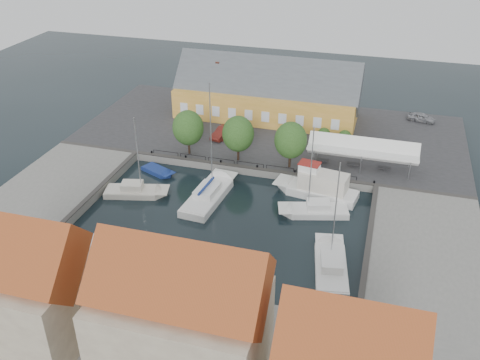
# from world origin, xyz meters

# --- Properties ---
(ground) EXTENTS (140.00, 140.00, 0.00)m
(ground) POSITION_xyz_m (0.00, 0.00, 0.00)
(ground) COLOR black
(ground) RESTS_ON ground
(north_quay) EXTENTS (56.00, 26.00, 1.00)m
(north_quay) POSITION_xyz_m (0.00, 23.00, 0.50)
(north_quay) COLOR #2D2D30
(north_quay) RESTS_ON ground
(west_quay) EXTENTS (12.00, 24.00, 1.00)m
(west_quay) POSITION_xyz_m (-22.00, -2.00, 0.50)
(west_quay) COLOR slate
(west_quay) RESTS_ON ground
(east_quay) EXTENTS (12.00, 24.00, 1.00)m
(east_quay) POSITION_xyz_m (22.00, -2.00, 0.50)
(east_quay) COLOR slate
(east_quay) RESTS_ON ground
(south_bank) EXTENTS (56.00, 14.00, 1.00)m
(south_bank) POSITION_xyz_m (0.00, -21.00, 0.50)
(south_bank) COLOR slate
(south_bank) RESTS_ON ground
(quay_edge_fittings) EXTENTS (56.00, 24.72, 0.40)m
(quay_edge_fittings) POSITION_xyz_m (0.02, 4.75, 1.06)
(quay_edge_fittings) COLOR #383533
(quay_edge_fittings) RESTS_ON north_quay
(warehouse) EXTENTS (28.56, 14.00, 9.55)m
(warehouse) POSITION_xyz_m (-2.60, 28.36, 4.43)
(warehouse) COLOR gold
(warehouse) RESTS_ON north_quay
(tent_canopy) EXTENTS (14.00, 4.00, 2.83)m
(tent_canopy) POSITION_xyz_m (14.00, 14.50, 3.68)
(tent_canopy) COLOR white
(tent_canopy) RESTS_ON north_quay
(quay_trees) EXTENTS (18.20, 4.20, 6.30)m
(quay_trees) POSITION_xyz_m (-2.00, 12.00, 4.88)
(quay_trees) COLOR black
(quay_trees) RESTS_ON north_quay
(car_silver) EXTENTS (4.47, 2.54, 1.44)m
(car_silver) POSITION_xyz_m (21.63, 32.55, 1.72)
(car_silver) COLOR #94959B
(car_silver) RESTS_ON north_quay
(car_red) EXTENTS (2.79, 4.99, 1.56)m
(car_red) POSITION_xyz_m (-6.19, 18.46, 1.78)
(car_red) COLOR #5D1B15
(car_red) RESTS_ON north_quay
(center_sailboat) EXTENTS (4.17, 11.37, 14.95)m
(center_sailboat) POSITION_xyz_m (-3.09, 3.05, 0.36)
(center_sailboat) COLOR white
(center_sailboat) RESTS_ON ground
(trawler) EXTENTS (10.71, 4.65, 5.00)m
(trawler) POSITION_xyz_m (9.59, 7.50, 1.02)
(trawler) COLOR white
(trawler) RESTS_ON ground
(east_boat_a) EXTENTS (8.47, 4.77, 11.55)m
(east_boat_a) POSITION_xyz_m (9.85, 3.35, 0.26)
(east_boat_a) COLOR white
(east_boat_a) RESTS_ON ground
(east_boat_c) EXTENTS (4.63, 9.90, 12.08)m
(east_boat_c) POSITION_xyz_m (12.98, -6.31, 0.26)
(east_boat_c) COLOR white
(east_boat_c) RESTS_ON ground
(west_boat_b) EXTENTS (8.19, 4.48, 10.81)m
(west_boat_b) POSITION_xyz_m (-12.14, 1.48, 0.26)
(west_boat_b) COLOR beige
(west_boat_b) RESTS_ON ground
(launch_sw) EXTENTS (5.74, 2.33, 0.98)m
(launch_sw) POSITION_xyz_m (-11.99, -9.14, 0.09)
(launch_sw) COLOR white
(launch_sw) RESTS_ON ground
(launch_nw) EXTENTS (5.15, 3.69, 0.88)m
(launch_nw) POSITION_xyz_m (-11.79, 7.48, 0.09)
(launch_nw) COLOR navy
(launch_nw) RESTS_ON ground
(townhouses) EXTENTS (36.30, 8.50, 12.00)m
(townhouses) POSITION_xyz_m (1.93, -23.24, 5.82)
(townhouses) COLOR beige
(townhouses) RESTS_ON south_bank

